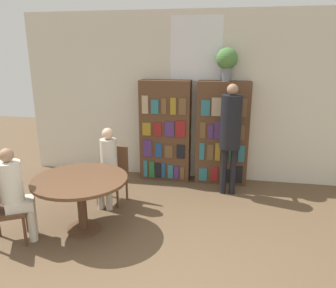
# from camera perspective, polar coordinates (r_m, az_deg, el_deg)

# --- Properties ---
(wall_back) EXTENTS (6.40, 0.07, 3.00)m
(wall_back) POSITION_cam_1_polar(r_m,az_deg,el_deg) (5.97, 4.78, 8.07)
(wall_back) COLOR beige
(wall_back) RESTS_ON ground_plane
(bookshelf_left) EXTENTS (0.91, 0.34, 1.82)m
(bookshelf_left) POSITION_cam_1_polar(r_m,az_deg,el_deg) (5.97, -0.45, 2.28)
(bookshelf_left) COLOR brown
(bookshelf_left) RESTS_ON ground_plane
(bookshelf_right) EXTENTS (0.91, 0.34, 1.82)m
(bookshelf_right) POSITION_cam_1_polar(r_m,az_deg,el_deg) (5.86, 9.45, 1.83)
(bookshelf_right) COLOR brown
(bookshelf_right) RESTS_ON ground_plane
(flower_vase) EXTENTS (0.36, 0.36, 0.55)m
(flower_vase) POSITION_cam_1_polar(r_m,az_deg,el_deg) (5.70, 10.21, 14.13)
(flower_vase) COLOR slate
(flower_vase) RESTS_ON bookshelf_right
(reading_table) EXTENTS (1.23, 1.23, 0.74)m
(reading_table) POSITION_cam_1_polar(r_m,az_deg,el_deg) (4.43, -14.99, -7.20)
(reading_table) COLOR brown
(reading_table) RESTS_ON ground_plane
(chair_near_camera) EXTENTS (0.54, 0.54, 0.88)m
(chair_near_camera) POSITION_cam_1_polar(r_m,az_deg,el_deg) (4.54, -27.07, -9.72)
(chair_near_camera) COLOR brown
(chair_near_camera) RESTS_ON ground_plane
(chair_left_side) EXTENTS (0.44, 0.44, 0.88)m
(chair_left_side) POSITION_cam_1_polar(r_m,az_deg,el_deg) (5.24, -9.42, -4.73)
(chair_left_side) COLOR brown
(chair_left_side) RESTS_ON ground_plane
(seated_reader_left) EXTENTS (0.28, 0.38, 1.22)m
(seated_reader_left) POSITION_cam_1_polar(r_m,az_deg,el_deg) (5.03, -10.44, -3.32)
(seated_reader_left) COLOR beige
(seated_reader_left) RESTS_ON ground_plane
(seated_reader_right) EXTENTS (0.42, 0.40, 1.22)m
(seated_reader_right) POSITION_cam_1_polar(r_m,az_deg,el_deg) (4.44, -25.14, -7.15)
(seated_reader_right) COLOR silver
(seated_reader_right) RESTS_ON ground_plane
(librarian_standing) EXTENTS (0.33, 0.60, 1.83)m
(librarian_standing) POSITION_cam_1_polar(r_m,az_deg,el_deg) (5.32, 10.86, 2.86)
(librarian_standing) COLOR black
(librarian_standing) RESTS_ON ground_plane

